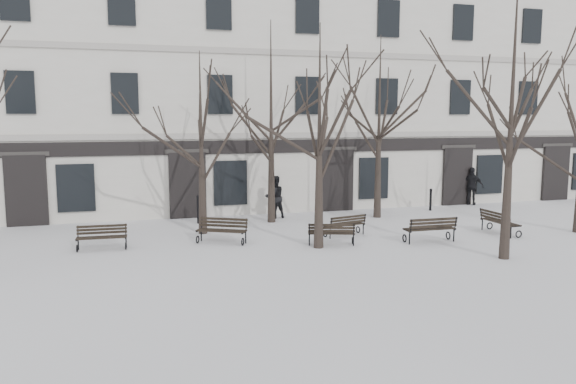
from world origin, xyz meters
name	(u,v)px	position (x,y,z in m)	size (l,w,h in m)	color
ground	(324,254)	(0.00, 0.00, 0.00)	(100.00, 100.00, 0.00)	silver
building	(242,96)	(0.00, 12.96, 5.52)	(40.40, 10.20, 11.40)	silver
tree_1	(320,110)	(0.14, 0.94, 4.66)	(5.22, 5.22, 7.46)	black
tree_2	(513,83)	(5.27, -2.09, 5.43)	(6.08, 6.08, 8.69)	black
tree_4	(201,121)	(-3.33, 4.42, 4.28)	(4.80, 4.80, 6.85)	black
tree_5	(271,98)	(-0.21, 5.97, 5.22)	(5.84, 5.84, 8.35)	black
tree_6	(379,105)	(4.59, 5.75, 4.94)	(5.53, 5.53, 7.91)	black
bench_0	(102,236)	(-6.94, 2.73, 0.45)	(1.65, 0.66, 0.82)	black
bench_1	(331,233)	(0.69, 1.17, 0.44)	(1.69, 1.04, 0.81)	black
bench_2	(430,228)	(4.23, 0.61, 0.51)	(1.86, 0.70, 0.93)	black
bench_3	(222,230)	(-2.89, 2.58, 0.48)	(1.82, 1.38, 0.88)	black
bench_4	(345,224)	(1.74, 2.46, 0.44)	(1.69, 0.96, 0.81)	black
bench_5	(499,221)	(7.50, 1.19, 0.48)	(0.68, 1.78, 0.89)	black
bollard_a	(198,208)	(-3.23, 6.50, 0.64)	(0.15, 0.15, 1.20)	black
bollard_b	(431,199)	(7.82, 6.73, 0.57)	(0.14, 0.14, 1.06)	black
pedestrian_b	(275,218)	(0.15, 6.82, 0.00)	(0.91, 0.71, 1.88)	black
pedestrian_c	(471,205)	(10.73, 7.69, 0.00)	(1.12, 0.47, 1.91)	black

